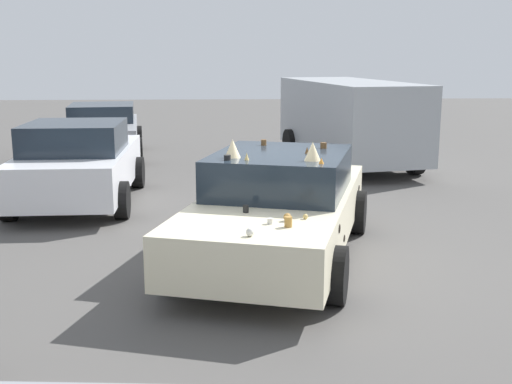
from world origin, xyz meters
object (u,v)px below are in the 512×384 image
Objects in this scene: parked_sedan_behind_left at (102,130)px; art_car_decorated at (279,206)px; parked_van_row_back_center at (349,118)px; parked_sedan_row_back_center at (79,163)px.

art_car_decorated is at bearing 16.87° from parked_sedan_behind_left.
parked_van_row_back_center is (7.15, -2.31, 0.44)m from art_car_decorated.
parked_sedan_row_back_center is (3.34, 3.35, 0.03)m from art_car_decorated.
parked_sedan_row_back_center is at bearing -66.86° from parked_van_row_back_center.
art_car_decorated reaches higher than parked_sedan_behind_left.
art_car_decorated is at bearing -136.20° from parked_sedan_row_back_center.
parked_van_row_back_center is at bearing -57.38° from parked_sedan_row_back_center.
art_car_decorated is 0.90× the size of parked_van_row_back_center.
art_car_decorated is at bearing -28.74° from parked_van_row_back_center.
art_car_decorated is 9.55m from parked_sedan_behind_left.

